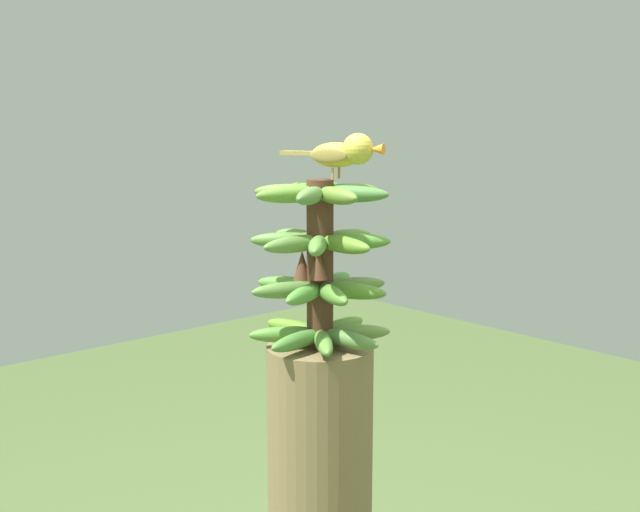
# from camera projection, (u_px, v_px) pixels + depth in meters

# --- Properties ---
(banana_bunch) EXTENTS (0.29, 0.29, 0.34)m
(banana_bunch) POSITION_uv_depth(u_px,v_px,m) (320.00, 264.00, 1.58)
(banana_bunch) COLOR #4C2D1E
(banana_bunch) RESTS_ON banana_tree
(perched_bird) EXTENTS (0.11, 0.21, 0.09)m
(perched_bird) POSITION_uv_depth(u_px,v_px,m) (345.00, 152.00, 1.54)
(perched_bird) COLOR #C68933
(perched_bird) RESTS_ON banana_bunch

